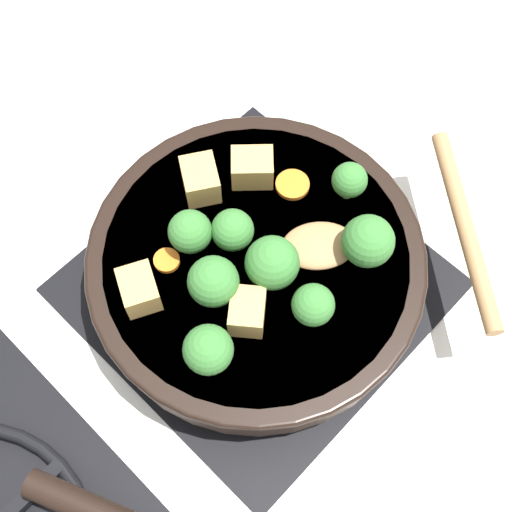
{
  "coord_description": "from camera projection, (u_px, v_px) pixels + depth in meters",
  "views": [
    {
      "loc": [
        -0.19,
        0.2,
        0.66
      ],
      "look_at": [
        0.0,
        0.0,
        0.07
      ],
      "focal_mm": 50.0,
      "sensor_mm": 36.0,
      "label": 1
    }
  ],
  "objects": [
    {
      "name": "broccoli_floret_west_rim",
      "position": [
        368.0,
        241.0,
        0.62
      ],
      "size": [
        0.05,
        0.05,
        0.05
      ],
      "color": "#709956",
      "rests_on": "skillet_pan"
    },
    {
      "name": "tofu_cube_near_handle",
      "position": [
        200.0,
        180.0,
        0.66
      ],
      "size": [
        0.05,
        0.05,
        0.03
      ],
      "primitive_type": "cube",
      "rotation": [
        0.0,
        0.0,
        5.71
      ],
      "color": "tan",
      "rests_on": "skillet_pan"
    },
    {
      "name": "broccoli_floret_near_spoon",
      "position": [
        211.0,
        279.0,
        0.61
      ],
      "size": [
        0.04,
        0.04,
        0.05
      ],
      "color": "#709956",
      "rests_on": "skillet_pan"
    },
    {
      "name": "broccoli_floret_mid_floret",
      "position": [
        208.0,
        350.0,
        0.58
      ],
      "size": [
        0.04,
        0.04,
        0.05
      ],
      "color": "#709956",
      "rests_on": "skillet_pan"
    },
    {
      "name": "broccoli_floret_small_inner",
      "position": [
        349.0,
        181.0,
        0.65
      ],
      "size": [
        0.03,
        0.03,
        0.04
      ],
      "color": "#709956",
      "rests_on": "skillet_pan"
    },
    {
      "name": "carrot_slice_near_center",
      "position": [
        292.0,
        185.0,
        0.67
      ],
      "size": [
        0.03,
        0.03,
        0.01
      ],
      "primitive_type": "cylinder",
      "color": "orange",
      "rests_on": "skillet_pan"
    },
    {
      "name": "broccoli_floret_center_top",
      "position": [
        313.0,
        305.0,
        0.6
      ],
      "size": [
        0.04,
        0.04,
        0.04
      ],
      "color": "#709956",
      "rests_on": "skillet_pan"
    },
    {
      "name": "broccoli_floret_east_rim",
      "position": [
        233.0,
        230.0,
        0.63
      ],
      "size": [
        0.04,
        0.04,
        0.05
      ],
      "color": "#709956",
      "rests_on": "skillet_pan"
    },
    {
      "name": "wooden_spoon",
      "position": [
        397.0,
        236.0,
        0.65
      ],
      "size": [
        0.21,
        0.22,
        0.02
      ],
      "color": "#A87A4C",
      "rests_on": "skillet_pan"
    },
    {
      "name": "skillet_pan",
      "position": [
        255.0,
        268.0,
        0.66
      ],
      "size": [
        0.35,
        0.44,
        0.05
      ],
      "color": "black",
      "rests_on": "front_burner_grate"
    },
    {
      "name": "ground_plane",
      "position": [
        256.0,
        287.0,
        0.71
      ],
      "size": [
        2.4,
        2.4,
        0.0
      ],
      "primitive_type": "plane",
      "color": "white"
    },
    {
      "name": "broccoli_floret_south_cluster",
      "position": [
        190.0,
        232.0,
        0.63
      ],
      "size": [
        0.04,
        0.04,
        0.05
      ],
      "color": "#709956",
      "rests_on": "skillet_pan"
    },
    {
      "name": "tofu_cube_east_chunk",
      "position": [
        252.0,
        168.0,
        0.67
      ],
      "size": [
        0.05,
        0.05,
        0.03
      ],
      "primitive_type": "cube",
      "rotation": [
        0.0,
        0.0,
        3.93
      ],
      "color": "tan",
      "rests_on": "skillet_pan"
    },
    {
      "name": "tofu_cube_west_chunk",
      "position": [
        139.0,
        290.0,
        0.62
      ],
      "size": [
        0.05,
        0.04,
        0.03
      ],
      "primitive_type": "cube",
      "rotation": [
        0.0,
        0.0,
        5.81
      ],
      "color": "tan",
      "rests_on": "skillet_pan"
    },
    {
      "name": "carrot_slice_orange_thin",
      "position": [
        167.0,
        261.0,
        0.64
      ],
      "size": [
        0.02,
        0.02,
        0.01
      ],
      "primitive_type": "cylinder",
      "color": "orange",
      "rests_on": "skillet_pan"
    },
    {
      "name": "front_burner_grate",
      "position": [
        256.0,
        283.0,
        0.7
      ],
      "size": [
        0.31,
        0.31,
        0.03
      ],
      "color": "black",
      "rests_on": "ground_plane"
    },
    {
      "name": "broccoli_floret_north_edge",
      "position": [
        272.0,
        263.0,
        0.61
      ],
      "size": [
        0.05,
        0.05,
        0.05
      ],
      "color": "#709956",
      "rests_on": "skillet_pan"
    },
    {
      "name": "tofu_cube_center_large",
      "position": [
        247.0,
        312.0,
        0.61
      ],
      "size": [
        0.05,
        0.05,
        0.03
      ],
      "primitive_type": "cube",
      "rotation": [
        0.0,
        0.0,
        5.39
      ],
      "color": "tan",
      "rests_on": "skillet_pan"
    }
  ]
}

